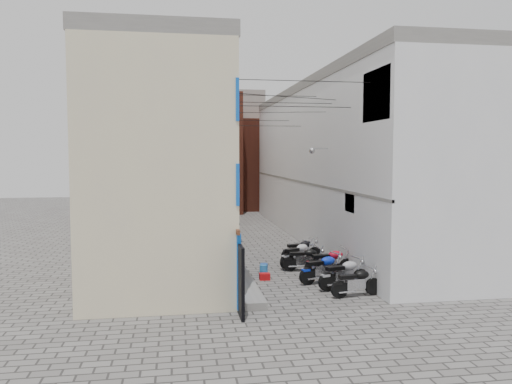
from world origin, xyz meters
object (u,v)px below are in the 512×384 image
motorcycle_a (357,281)px  motorcycle_d (330,261)px  motorcycle_f (299,253)px  water_jug_near (263,271)px  person_a (239,254)px  motorcycle_e (305,258)px  motorcycle_b (344,272)px  motorcycle_g (302,249)px  motorcycle_c (323,267)px  water_jug_far (264,269)px  person_b (237,239)px  red_crate (265,277)px

motorcycle_a → motorcycle_d: 3.01m
motorcycle_f → water_jug_near: size_ratio=4.37×
person_a → motorcycle_e: bearing=-69.0°
motorcycle_b → motorcycle_e: bearing=177.2°
motorcycle_g → motorcycle_c: bearing=-13.3°
motorcycle_b → water_jug_near: motorcycle_b is taller
motorcycle_a → person_a: (-3.73, 3.13, 0.45)m
motorcycle_e → motorcycle_f: (-0.10, 0.81, 0.04)m
motorcycle_b → person_a: (-3.64, 2.12, 0.39)m
motorcycle_a → motorcycle_d: bearing=171.6°
motorcycle_b → motorcycle_f: size_ratio=1.03×
water_jug_far → person_b: bearing=106.3°
person_b → motorcycle_e: bearing=-106.4°
motorcycle_b → motorcycle_c: 1.12m
motorcycle_f → water_jug_near: bearing=-80.7°
person_a → water_jug_far: person_a is taller
motorcycle_a → motorcycle_g: motorcycle_g is taller
motorcycle_c → water_jug_far: motorcycle_c is taller
motorcycle_b → red_crate: motorcycle_b is taller
motorcycle_f → person_a: (-2.87, -1.68, 0.41)m
motorcycle_a → water_jug_near: 4.28m
red_crate → motorcycle_c: bearing=-19.7°
motorcycle_a → motorcycle_c: size_ratio=0.91×
motorcycle_e → person_b: person_b is taller
motorcycle_a → red_crate: (-2.74, 2.79, -0.43)m
water_jug_far → motorcycle_b: bearing=-44.7°
water_jug_near → water_jug_far: bearing=74.5°
water_jug_far → red_crate: (-0.10, -0.74, -0.11)m
motorcycle_b → motorcycle_d: 1.99m
motorcycle_b → motorcycle_c: motorcycle_b is taller
motorcycle_c → water_jug_far: 2.57m
motorcycle_c → motorcycle_e: (-0.18, 1.99, -0.05)m
water_jug_near → motorcycle_b: bearing=-41.1°
motorcycle_b → person_b: (-3.33, 5.21, 0.44)m
motorcycle_b → person_a: person_a is taller
motorcycle_d → red_crate: size_ratio=5.26×
motorcycle_a → person_b: (-3.43, 6.23, 0.50)m
person_a → water_jug_far: bearing=-65.5°
motorcycle_f → water_jug_far: (-1.77, -1.29, -0.36)m
motorcycle_b → water_jug_far: bearing=-150.1°
motorcycle_e → red_crate: (-1.97, -1.22, -0.44)m
motorcycle_a → motorcycle_d: size_ratio=0.88×
motorcycle_a → motorcycle_e: (-0.77, 4.01, 0.01)m
person_b → red_crate: (0.68, -3.43, -0.93)m
motorcycle_a → motorcycle_c: motorcycle_c is taller
person_a → red_crate: 1.37m
motorcycle_d → motorcycle_f: (-0.87, 1.81, -0.03)m
motorcycle_f → person_b: person_b is taller
motorcycle_b → motorcycle_e: motorcycle_b is taller
motorcycle_d → motorcycle_c: bearing=-34.4°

